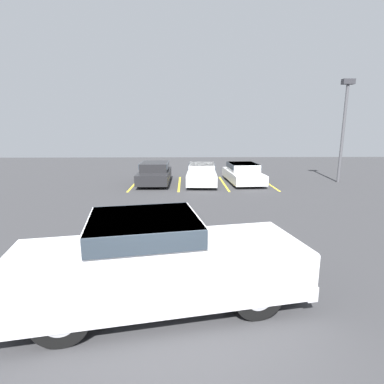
{
  "coord_description": "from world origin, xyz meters",
  "views": [
    {
      "loc": [
        0.32,
        -4.56,
        3.37
      ],
      "look_at": [
        0.55,
        6.39,
        1.0
      ],
      "focal_mm": 28.0,
      "sensor_mm": 36.0,
      "label": 1
    }
  ],
  "objects_px": {
    "parked_sedan_a": "(155,172)",
    "light_post": "(344,119)",
    "parked_sedan_b": "(202,173)",
    "pickup_truck": "(160,260)",
    "parked_sedan_c": "(243,172)"
  },
  "relations": [
    {
      "from": "parked_sedan_a",
      "to": "light_post",
      "type": "relative_size",
      "value": 0.7
    },
    {
      "from": "parked_sedan_a",
      "to": "parked_sedan_b",
      "type": "bearing_deg",
      "value": 85.94
    },
    {
      "from": "parked_sedan_b",
      "to": "parked_sedan_a",
      "type": "bearing_deg",
      "value": -91.32
    },
    {
      "from": "parked_sedan_b",
      "to": "light_post",
      "type": "relative_size",
      "value": 0.7
    },
    {
      "from": "light_post",
      "to": "parked_sedan_c",
      "type": "bearing_deg",
      "value": -179.42
    },
    {
      "from": "parked_sedan_c",
      "to": "parked_sedan_b",
      "type": "bearing_deg",
      "value": -86.74
    },
    {
      "from": "parked_sedan_c",
      "to": "light_post",
      "type": "height_order",
      "value": "light_post"
    },
    {
      "from": "pickup_truck",
      "to": "parked_sedan_b",
      "type": "height_order",
      "value": "pickup_truck"
    },
    {
      "from": "pickup_truck",
      "to": "light_post",
      "type": "height_order",
      "value": "light_post"
    },
    {
      "from": "parked_sedan_a",
      "to": "light_post",
      "type": "distance_m",
      "value": 11.9
    },
    {
      "from": "pickup_truck",
      "to": "parked_sedan_c",
      "type": "height_order",
      "value": "pickup_truck"
    },
    {
      "from": "pickup_truck",
      "to": "parked_sedan_b",
      "type": "xyz_separation_m",
      "value": [
        1.46,
        12.65,
        -0.24
      ]
    },
    {
      "from": "parked_sedan_a",
      "to": "pickup_truck",
      "type": "bearing_deg",
      "value": 6.5
    },
    {
      "from": "parked_sedan_b",
      "to": "parked_sedan_c",
      "type": "height_order",
      "value": "parked_sedan_b"
    },
    {
      "from": "pickup_truck",
      "to": "light_post",
      "type": "relative_size",
      "value": 0.94
    }
  ]
}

